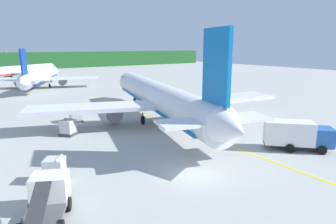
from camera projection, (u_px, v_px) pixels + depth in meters
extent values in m
cube|color=#A8A8A3|center=(48.00, 97.00, 62.51)|extent=(240.00, 320.00, 0.20)
cube|color=#1E5123|center=(0.00, 62.00, 127.64)|extent=(216.00, 6.00, 7.59)
cylinder|color=silver|center=(157.00, 96.00, 41.50)|extent=(13.01, 35.75, 3.80)
cone|color=silver|center=(128.00, 81.00, 59.12)|extent=(4.11, 3.25, 3.61)
cone|color=silver|center=(233.00, 129.00, 23.43)|extent=(3.95, 3.93, 3.23)
cube|color=#192333|center=(130.00, 78.00, 56.91)|extent=(3.74, 3.16, 0.60)
cube|color=silver|center=(93.00, 108.00, 36.78)|extent=(16.66, 10.22, 0.50)
cylinder|color=slate|center=(113.00, 112.00, 39.60)|extent=(2.96, 3.66, 2.20)
cube|color=silver|center=(222.00, 99.00, 42.84)|extent=(16.56, 7.25, 0.50)
cylinder|color=slate|center=(199.00, 106.00, 43.85)|extent=(2.96, 3.66, 2.20)
cube|color=#0C66B2|center=(216.00, 66.00, 25.23)|extent=(1.49, 4.34, 6.50)
cube|color=silver|center=(214.00, 120.00, 26.27)|extent=(10.87, 5.79, 0.24)
cube|color=#0C66B2|center=(158.00, 103.00, 41.73)|extent=(11.89, 32.23, 0.36)
cylinder|color=black|center=(135.00, 100.00, 54.70)|extent=(0.62, 1.15, 1.10)
cylinder|color=gray|center=(135.00, 96.00, 54.52)|extent=(0.20, 0.20, 0.50)
cylinder|color=black|center=(143.00, 120.00, 39.91)|extent=(0.62, 1.15, 1.10)
cylinder|color=gray|center=(143.00, 114.00, 39.73)|extent=(0.20, 0.20, 0.50)
cylinder|color=black|center=(178.00, 117.00, 41.63)|extent=(0.62, 1.15, 1.10)
cylinder|color=gray|center=(178.00, 112.00, 41.46)|extent=(0.20, 0.20, 0.50)
cylinder|color=white|center=(41.00, 76.00, 75.49)|extent=(15.38, 28.39, 3.15)
cone|color=white|center=(53.00, 71.00, 90.77)|extent=(3.55, 3.06, 2.99)
cone|color=white|center=(22.00, 82.00, 59.82)|extent=(3.54, 3.53, 2.68)
cube|color=#192333|center=(52.00, 69.00, 88.86)|extent=(3.26, 2.93, 0.50)
cube|color=white|center=(7.00, 79.00, 72.72)|extent=(13.42, 10.21, 0.41)
cylinder|color=slate|center=(19.00, 82.00, 74.76)|extent=(2.77, 3.17, 1.82)
cube|color=white|center=(71.00, 78.00, 75.31)|extent=(13.83, 8.04, 0.41)
cylinder|color=slate|center=(63.00, 82.00, 76.57)|extent=(2.77, 3.17, 1.82)
cube|color=navy|center=(23.00, 62.00, 61.43)|extent=(1.80, 3.43, 5.38)
cube|color=white|center=(25.00, 81.00, 62.29)|extent=(8.93, 6.02, 0.20)
cube|color=navy|center=(41.00, 79.00, 75.68)|extent=(13.98, 25.61, 0.30)
cylinder|color=black|center=(51.00, 80.00, 86.91)|extent=(0.65, 0.95, 0.91)
cylinder|color=gray|center=(51.00, 78.00, 86.76)|extent=(0.17, 0.17, 0.41)
cylinder|color=black|center=(32.00, 86.00, 74.46)|extent=(0.65, 0.95, 0.91)
cylinder|color=gray|center=(32.00, 84.00, 74.31)|extent=(0.17, 0.17, 0.41)
cylinder|color=black|center=(50.00, 86.00, 75.20)|extent=(0.65, 0.95, 0.91)
cylinder|color=gray|center=(49.00, 83.00, 75.05)|extent=(0.17, 0.17, 0.41)
cylinder|color=white|center=(19.00, 70.00, 94.23)|extent=(25.45, 18.49, 3.02)
cone|color=white|center=(53.00, 67.00, 108.13)|extent=(3.19, 3.45, 2.87)
cube|color=#192333|center=(49.00, 66.00, 106.39)|extent=(3.02, 3.20, 0.48)
cylinder|color=slate|center=(7.00, 74.00, 96.21)|extent=(3.09, 2.87, 1.75)
cube|color=white|center=(33.00, 73.00, 90.34)|extent=(11.10, 12.21, 0.40)
cylinder|color=slate|center=(31.00, 76.00, 92.62)|extent=(3.09, 2.87, 1.75)
cube|color=red|center=(19.00, 73.00, 94.42)|extent=(22.99, 16.77, 0.29)
cylinder|color=black|center=(45.00, 75.00, 104.65)|extent=(0.88, 0.72, 0.87)
cylinder|color=gray|center=(45.00, 73.00, 104.51)|extent=(0.16, 0.16, 0.40)
cylinder|color=black|center=(12.00, 78.00, 94.39)|extent=(0.88, 0.72, 0.87)
cylinder|color=gray|center=(12.00, 76.00, 94.25)|extent=(0.16, 0.16, 0.40)
cylinder|color=black|center=(22.00, 78.00, 92.93)|extent=(0.88, 0.72, 0.87)
cylinder|color=gray|center=(21.00, 76.00, 92.79)|extent=(0.16, 0.16, 0.40)
cylinder|color=white|center=(12.00, 62.00, 146.47)|extent=(10.00, 24.30, 2.61)
cone|color=white|center=(16.00, 61.00, 158.75)|extent=(2.86, 2.32, 2.48)
cone|color=white|center=(6.00, 63.00, 133.89)|extent=(2.78, 2.76, 2.21)
cube|color=#192333|center=(16.00, 60.00, 157.21)|extent=(2.61, 2.24, 0.41)
cylinder|color=slate|center=(2.00, 65.00, 145.36)|extent=(2.11, 2.55, 1.51)
cube|color=white|center=(25.00, 63.00, 147.10)|extent=(11.41, 5.46, 0.34)
cylinder|color=slate|center=(22.00, 65.00, 147.89)|extent=(2.11, 2.55, 1.51)
cube|color=#D8590C|center=(6.00, 56.00, 135.16)|extent=(1.15, 2.95, 4.46)
cube|color=white|center=(7.00, 63.00, 135.87)|extent=(7.46, 4.26, 0.16)
cube|color=#D8590C|center=(12.00, 64.00, 146.63)|extent=(9.13, 21.91, 0.25)
cylinder|color=black|center=(16.00, 65.00, 155.66)|extent=(0.46, 0.79, 0.75)
cylinder|color=gray|center=(15.00, 64.00, 155.54)|extent=(0.14, 0.14, 0.34)
cylinder|color=black|center=(8.00, 67.00, 145.44)|extent=(0.46, 0.79, 0.75)
cylinder|color=gray|center=(8.00, 66.00, 145.32)|extent=(0.14, 0.14, 0.34)
cylinder|color=black|center=(16.00, 67.00, 146.47)|extent=(0.46, 0.79, 0.75)
cylinder|color=gray|center=(15.00, 65.00, 146.35)|extent=(0.14, 0.14, 0.34)
cube|color=white|center=(50.00, 188.00, 18.82)|extent=(2.76, 2.57, 1.80)
cube|color=#192333|center=(52.00, 177.00, 19.56)|extent=(1.70, 0.87, 0.94)
cube|color=#2D2D33|center=(36.00, 213.00, 15.60)|extent=(2.59, 4.10, 1.75)
cube|color=#262628|center=(44.00, 219.00, 17.11)|extent=(3.89, 5.88, 0.16)
cylinder|color=black|center=(32.00, 207.00, 18.58)|extent=(0.64, 0.93, 0.90)
cylinder|color=black|center=(68.00, 204.00, 18.93)|extent=(0.64, 0.93, 0.90)
cube|color=#2659A5|center=(323.00, 137.00, 29.49)|extent=(2.83, 2.83, 1.80)
cube|color=#192333|center=(332.00, 134.00, 29.26)|extent=(1.37, 1.35, 0.94)
cube|color=white|center=(289.00, 132.00, 30.01)|extent=(4.88, 4.90, 2.34)
cube|color=#262628|center=(297.00, 145.00, 30.12)|extent=(5.67, 5.72, 0.16)
cylinder|color=black|center=(315.00, 143.00, 30.83)|extent=(0.83, 0.84, 0.90)
cylinder|color=black|center=(322.00, 150.00, 28.72)|extent=(0.83, 0.84, 0.90)
cylinder|color=black|center=(285.00, 141.00, 31.35)|extent=(0.83, 0.84, 0.90)
cylinder|color=black|center=(290.00, 148.00, 29.24)|extent=(0.83, 0.84, 0.90)
cube|color=#333338|center=(76.00, 121.00, 41.13)|extent=(1.80, 1.80, 0.30)
cube|color=silver|center=(76.00, 114.00, 40.92)|extent=(1.58, 1.58, 1.64)
cube|color=silver|center=(74.00, 109.00, 41.21)|extent=(1.53, 0.73, 0.55)
cube|color=#333338|center=(69.00, 134.00, 35.05)|extent=(2.29, 2.29, 0.30)
cube|color=#B2B7C1|center=(68.00, 126.00, 34.85)|extent=(2.01, 2.01, 1.55)
cube|color=#B2B7C1|center=(70.00, 120.00, 35.18)|extent=(1.36, 1.51, 0.54)
cube|color=#333338|center=(56.00, 180.00, 22.99)|extent=(2.22, 2.22, 0.30)
cube|color=silver|center=(55.00, 169.00, 22.78)|extent=(1.94, 1.94, 1.61)
cube|color=silver|center=(60.00, 160.00, 22.66)|extent=(1.26, 1.52, 0.54)
cylinder|color=#191E33|center=(204.00, 123.00, 39.11)|extent=(0.14, 0.14, 0.88)
cylinder|color=#191E33|center=(205.00, 122.00, 39.15)|extent=(0.14, 0.14, 0.88)
cube|color=#CCE519|center=(205.00, 117.00, 38.96)|extent=(0.49, 0.36, 0.66)
cube|color=silver|center=(205.00, 117.00, 38.96)|extent=(0.50, 0.38, 0.06)
sphere|color=tan|center=(205.00, 114.00, 38.87)|extent=(0.24, 0.24, 0.24)
cylinder|color=#CCE519|center=(203.00, 117.00, 38.89)|extent=(0.09, 0.09, 0.63)
cylinder|color=#CCE519|center=(206.00, 117.00, 39.02)|extent=(0.09, 0.09, 0.63)
cylinder|color=#191E33|center=(214.00, 135.00, 33.66)|extent=(0.14, 0.14, 0.85)
cylinder|color=#191E33|center=(213.00, 135.00, 33.63)|extent=(0.14, 0.14, 0.85)
cube|color=#CCE519|center=(214.00, 129.00, 33.48)|extent=(0.49, 0.39, 0.64)
cube|color=silver|center=(214.00, 129.00, 33.47)|extent=(0.51, 0.41, 0.06)
sphere|color=tan|center=(214.00, 125.00, 33.39)|extent=(0.23, 0.23, 0.23)
cylinder|color=#CCE519|center=(216.00, 128.00, 33.51)|extent=(0.09, 0.09, 0.60)
cylinder|color=#CCE519|center=(211.00, 129.00, 33.43)|extent=(0.09, 0.09, 0.60)
cylinder|color=#191E33|center=(218.00, 123.00, 38.96)|extent=(0.14, 0.14, 0.86)
cylinder|color=#191E33|center=(219.00, 123.00, 39.10)|extent=(0.14, 0.14, 0.86)
cube|color=#CCE519|center=(219.00, 117.00, 38.86)|extent=(0.49, 0.36, 0.64)
cube|color=silver|center=(219.00, 117.00, 38.86)|extent=(0.50, 0.37, 0.06)
sphere|color=tan|center=(219.00, 114.00, 38.77)|extent=(0.23, 0.23, 0.23)
cylinder|color=#CCE519|center=(218.00, 117.00, 38.64)|extent=(0.09, 0.09, 0.61)
cylinder|color=#CCE519|center=(219.00, 117.00, 39.07)|extent=(0.09, 0.09, 0.61)
cylinder|color=#191E33|center=(211.00, 118.00, 41.42)|extent=(0.14, 0.14, 0.85)
cylinder|color=#191E33|center=(211.00, 119.00, 41.27)|extent=(0.14, 0.14, 0.85)
cube|color=orange|center=(211.00, 113.00, 41.18)|extent=(0.49, 0.39, 0.64)
cube|color=silver|center=(211.00, 113.00, 41.17)|extent=(0.51, 0.40, 0.06)
sphere|color=tan|center=(211.00, 110.00, 41.09)|extent=(0.23, 0.23, 0.23)
cylinder|color=orange|center=(212.00, 113.00, 41.40)|extent=(0.09, 0.09, 0.60)
cylinder|color=orange|center=(211.00, 114.00, 40.94)|extent=(0.09, 0.09, 0.60)
cube|color=yellow|center=(179.00, 128.00, 38.33)|extent=(0.30, 60.00, 0.01)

